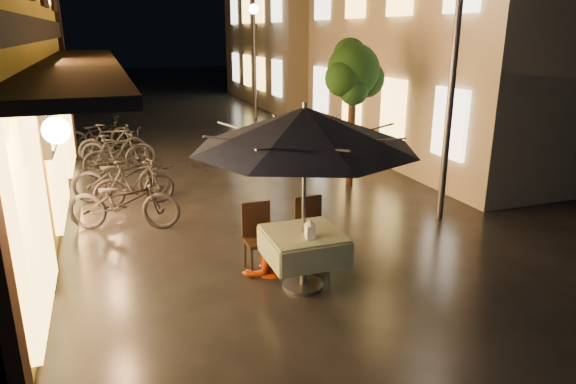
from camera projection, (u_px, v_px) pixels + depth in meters
name	position (u px, v px, depth m)	size (l,w,h in m)	color
ground	(336.00, 296.00, 6.64)	(90.00, 90.00, 0.00)	black
east_building_near	(491.00, 26.00, 13.86)	(7.30, 9.30, 6.80)	#A29582
east_building_far	(322.00, 22.00, 24.11)	(7.30, 10.30, 7.30)	#A29582
street_tree	(354.00, 74.00, 10.74)	(1.43, 1.20, 3.15)	black
streetlamp_near	(455.00, 54.00, 8.52)	(0.36, 0.36, 4.23)	#59595E
streetlamp_far	(254.00, 41.00, 19.30)	(0.36, 0.36, 4.23)	#59595E
cafe_table	(303.00, 246.00, 6.73)	(0.99, 0.99, 0.78)	#59595E
patio_umbrella	(305.00, 128.00, 6.26)	(2.85, 2.85, 2.46)	#59595E
cafe_chair_left	(258.00, 233.00, 7.28)	(0.42, 0.42, 0.97)	black
cafe_chair_right	(310.00, 226.00, 7.53)	(0.42, 0.42, 0.97)	black
table_lantern	(310.00, 228.00, 6.43)	(0.16, 0.16, 0.25)	white
person_orange	(264.00, 224.00, 7.08)	(0.71, 0.55, 1.46)	#BD3002
person_yellow	(311.00, 222.00, 7.31)	(0.88, 0.51, 1.36)	yellow
bicycle_0	(124.00, 201.00, 8.77)	(0.67, 1.91, 1.00)	black
bicycle_1	(134.00, 183.00, 9.92)	(0.44, 1.56, 0.94)	black
bicycle_2	(122.00, 176.00, 10.28)	(0.66, 1.89, 0.99)	black
bicycle_3	(117.00, 154.00, 12.17)	(0.46, 1.63, 0.98)	black
bicycle_4	(118.00, 148.00, 12.76)	(0.65, 1.87, 0.98)	black
bicycle_5	(113.00, 144.00, 13.16)	(0.48, 1.71, 1.03)	black
bicycle_6	(99.00, 134.00, 14.48)	(0.67, 1.91, 1.00)	black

